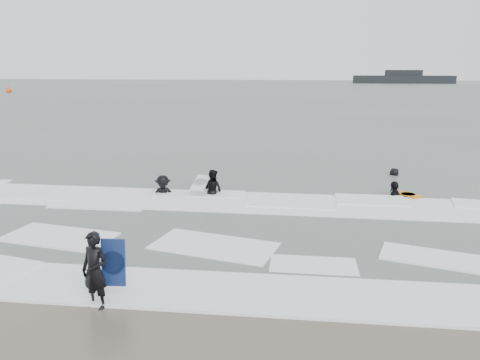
# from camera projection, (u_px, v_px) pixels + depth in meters

# --- Properties ---
(ground) EXTENTS (320.00, 320.00, 0.00)m
(ground) POSITION_uv_depth(u_px,v_px,m) (210.00, 280.00, 10.49)
(ground) COLOR brown
(ground) RESTS_ON ground
(sea) EXTENTS (320.00, 320.00, 0.00)m
(sea) POSITION_uv_depth(u_px,v_px,m) (294.00, 92.00, 87.52)
(sea) COLOR #47544C
(sea) RESTS_ON ground
(surfer_centre) EXTENTS (0.66, 0.53, 1.58)m
(surfer_centre) POSITION_uv_depth(u_px,v_px,m) (98.00, 307.00, 9.30)
(surfer_centre) COLOR black
(surfer_centre) RESTS_ON ground
(surfer_wading) EXTENTS (0.95, 0.89, 1.54)m
(surfer_wading) POSITION_uv_depth(u_px,v_px,m) (213.00, 196.00, 17.31)
(surfer_wading) COLOR black
(surfer_wading) RESTS_ON ground
(surfer_breaker) EXTENTS (1.15, 0.84, 1.60)m
(surfer_breaker) POSITION_uv_depth(u_px,v_px,m) (163.00, 195.00, 17.40)
(surfer_breaker) COLOR black
(surfer_breaker) RESTS_ON ground
(surfer_right_near) EXTENTS (0.85, 1.11, 1.76)m
(surfer_right_near) POSITION_uv_depth(u_px,v_px,m) (394.00, 197.00, 17.11)
(surfer_right_near) COLOR black
(surfer_right_near) RESTS_ON ground
(surfer_right_far) EXTENTS (0.83, 0.88, 1.51)m
(surfer_right_far) POSITION_uv_depth(u_px,v_px,m) (394.00, 176.00, 20.38)
(surfer_right_far) COLOR black
(surfer_right_far) RESTS_ON ground
(surf_foam) EXTENTS (30.03, 9.06, 0.09)m
(surf_foam) POSITION_uv_depth(u_px,v_px,m) (234.00, 224.00, 14.04)
(surf_foam) COLOR white
(surf_foam) RESTS_ON ground
(bodyboards) EXTENTS (8.31, 9.49, 1.25)m
(bodyboards) POSITION_uv_depth(u_px,v_px,m) (265.00, 204.00, 14.52)
(bodyboards) COLOR #10204C
(bodyboards) RESTS_ON ground
(buoy) EXTENTS (1.00, 1.00, 1.65)m
(buoy) POSITION_uv_depth(u_px,v_px,m) (9.00, 91.00, 85.18)
(buoy) COLOR #E3420A
(buoy) RESTS_ON ground
(vessel_horizon) EXTENTS (27.46, 4.90, 3.73)m
(vessel_horizon) POSITION_uv_depth(u_px,v_px,m) (403.00, 79.00, 132.53)
(vessel_horizon) COLOR black
(vessel_horizon) RESTS_ON ground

